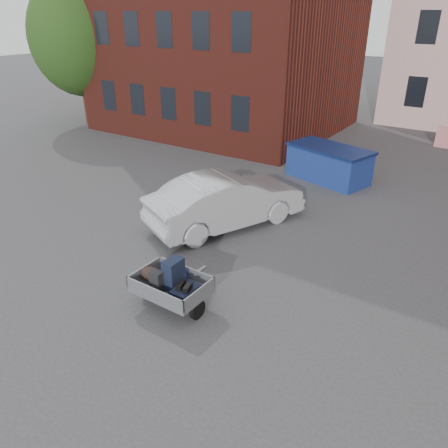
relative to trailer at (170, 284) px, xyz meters
The scene contains 6 objects.
ground 2.19m from the trailer, 75.14° to the left, with size 120.00×120.00×0.00m, color #38383A.
far_building 31.11m from the trailer, 129.00° to the left, with size 6.00×6.00×8.00m, color maroon.
tree 19.53m from the trailer, 144.48° to the left, with size 5.28×5.28×8.30m.
trailer is the anchor object (origin of this frame).
dumpster 9.69m from the trailer, 91.14° to the left, with size 3.45×2.43×1.31m.
silver_car 4.35m from the trailer, 107.09° to the left, with size 1.71×4.91×1.62m, color #A3A6AA.
Camera 1 is at (4.87, -8.03, 5.98)m, focal length 35.00 mm.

